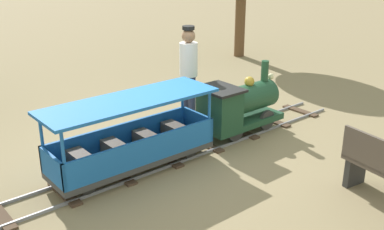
% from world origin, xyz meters
% --- Properties ---
extents(ground_plane, '(60.00, 60.00, 0.00)m').
position_xyz_m(ground_plane, '(0.00, 0.00, 0.00)').
color(ground_plane, '#8C7A56').
extents(track, '(0.70, 6.05, 0.04)m').
position_xyz_m(track, '(0.00, 0.14, 0.02)').
color(track, gray).
rests_on(track, ground_plane).
extents(locomotive, '(0.66, 1.45, 1.07)m').
position_xyz_m(locomotive, '(0.00, 1.18, 0.49)').
color(locomotive, '#1E472D').
rests_on(locomotive, ground_plane).
extents(passenger_car, '(0.76, 2.35, 0.97)m').
position_xyz_m(passenger_car, '(0.00, -0.76, 0.42)').
color(passenger_car, '#3F3F3F').
rests_on(passenger_car, ground_plane).
extents(conductor_person, '(0.30, 0.30, 1.62)m').
position_xyz_m(conductor_person, '(-0.95, 0.95, 0.96)').
color(conductor_person, '#282D47').
rests_on(conductor_person, ground_plane).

